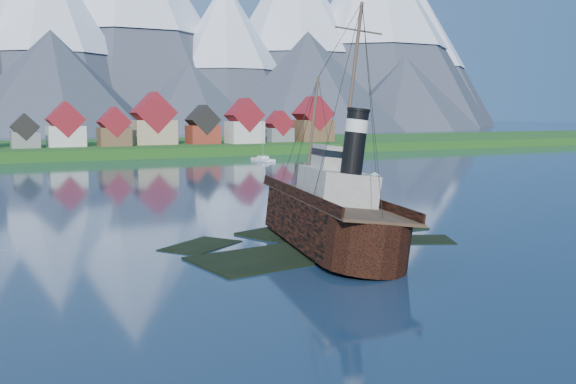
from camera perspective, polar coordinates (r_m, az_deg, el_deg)
name	(u,v)px	position (r m, az deg, el deg)	size (l,w,h in m)	color
ground	(306,249)	(64.35, 1.62, -5.06)	(1400.00, 1400.00, 0.00)	#172B42
shoal	(311,246)	(67.10, 2.09, -4.86)	(31.71, 21.24, 1.14)	black
shore_bank	(66,153)	(227.75, -19.11, 3.29)	(600.00, 80.00, 3.20)	#1B4714
seawall	(85,161)	(190.23, -17.58, 2.68)	(600.00, 2.50, 2.00)	#3F3D38
mountains	(1,10)	(542.75, -24.13, 14.52)	(965.00, 340.00, 205.00)	#2D333D
tugboat_wreck	(317,213)	(66.49, 2.56, -1.88)	(7.44, 32.06, 25.41)	black
sailboat_d	(354,174)	(139.67, 5.90, 1.61)	(7.51, 8.58, 12.50)	white
sailboat_e	(263,160)	(179.98, -2.24, 2.86)	(3.08, 10.35, 11.87)	white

